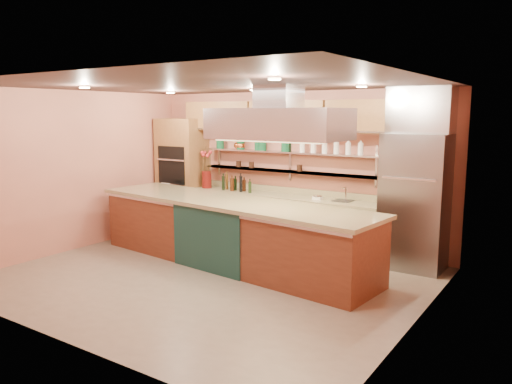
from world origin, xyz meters
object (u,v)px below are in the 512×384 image
Objects in this scene: island at (230,232)px; copper_kettle at (238,146)px; flower_vase at (207,179)px; refrigerator at (415,202)px; green_canister at (258,146)px; kitchen_scale at (318,197)px.

island is 2.30m from copper_kettle.
copper_kettle is at bearing 19.60° from flower_vase.
refrigerator reaches higher than green_canister.
refrigerator is at bearing -4.32° from green_canister.
flower_vase is (-4.13, 0.01, 0.05)m from refrigerator.
flower_vase is 1.97× the size of copper_kettle.
refrigerator is 6.17× the size of flower_vase.
flower_vase is at bearing -168.55° from green_canister.
island is at bearing -108.92° from kitchen_scale.
island is at bearing -58.64° from copper_kettle.
refrigerator is at bearing 11.57° from kitchen_scale.
kitchen_scale is (-1.67, 0.01, -0.08)m from refrigerator.
flower_vase is at bearing 179.86° from refrigerator.
island is 28.88× the size of copper_kettle.
island is at bearing -150.77° from refrigerator.
refrigerator is 13.51× the size of kitchen_scale.
island is 29.51× the size of green_canister.
island reaches higher than kitchen_scale.
green_canister is (1.09, 0.22, 0.70)m from flower_vase.
flower_vase is (-1.61, 1.42, 0.58)m from island.
island is 32.04× the size of kitchen_scale.
kitchen_scale is at bearing -9.10° from green_canister.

